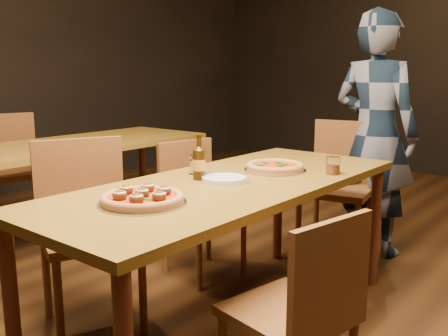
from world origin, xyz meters
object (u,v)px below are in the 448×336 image
Objects in this scene: pizza_margherita at (275,167)px; beer_bottle at (199,164)px; plate_stack at (225,179)px; water_glass at (197,165)px; diner at (375,135)px; pizza_meatball at (142,198)px; chair_main_nw at (90,233)px; chair_main_e at (288,310)px; table_main at (231,196)px; chair_nbr_left at (15,172)px; amber_glass at (333,165)px; table_left at (75,152)px; chair_end at (336,189)px; chair_main_sw at (204,207)px.

beer_bottle reaches higher than pizza_margherita.
water_glass reaches higher than plate_stack.
diner is at bearing 87.08° from pizza_margherita.
beer_bottle is (-0.13, 0.47, 0.05)m from pizza_meatball.
chair_main_e is (1.10, 0.05, -0.07)m from chair_main_nw.
table_main is at bearing -113.23° from chair_main_e.
pizza_meatball is at bearing -63.41° from chair_main_e.
chair_nbr_left is 10.96× the size of amber_glass.
pizza_margherita is at bearing 51.19° from water_glass.
chair_nbr_left is 2.59m from amber_glass.
beer_bottle is (1.56, -0.37, 0.15)m from table_left.
chair_main_nw is at bearing -31.84° from table_left.
diner is (0.22, 1.55, 0.00)m from beer_bottle.
chair_end is at bearing -48.54° from chair_nbr_left.
table_left is 1.61m from beer_bottle.
water_glass is at bearing 175.52° from table_main.
plate_stack is at bearing -10.90° from table_left.
beer_bottle is at bearing -79.79° from chair_nbr_left.
chair_main_e is at bearing -23.61° from beer_bottle.
diner is at bearing 5.55° from chair_main_nw.
beer_bottle is (-0.16, -0.41, 0.06)m from pizza_margherita.
water_glass reaches higher than pizza_margherita.
diner is at bearing 53.74° from chair_end.
water_glass is (0.30, -0.39, 0.36)m from chair_main_sw.
chair_main_nw reaches higher than plate_stack.
amber_glass is at bearing -76.47° from chair_end.
beer_bottle reaches higher than water_glass.
table_main is 1.20× the size of diner.
chair_main_sw reaches higher than plate_stack.
chair_main_nw is at bearing 167.06° from pizza_meatball.
plate_stack is (1.68, -0.32, 0.08)m from table_left.
chair_nbr_left reaches higher than pizza_meatball.
chair_main_nw is at bearing -133.79° from amber_glass.
table_main is 22.60× the size of amber_glass.
water_glass is (-0.22, 0.04, 0.04)m from plate_stack.
chair_end is 1.32m from beer_bottle.
pizza_margherita is 0.41m from water_glass.
chair_nbr_left reaches higher than amber_glass.
beer_bottle is at bearing -103.18° from chair_main_e.
chair_main_e is at bearing -31.21° from plate_stack.
table_left is at bearing -175.62° from amber_glass.
chair_end reaches higher than pizza_margherita.
table_left is 2.38m from chair_main_e.
amber_glass reaches higher than pizza_margherita.
chair_main_sw is at bearing -64.94° from chair_nbr_left.
amber_glass is at bearing -151.86° from chair_main_e.
amber_glass is at bearing -20.15° from chair_main_nw.
water_glass is at bearing -10.87° from table_left.
diner is at bearing 77.77° from water_glass.
chair_main_e is 1.96m from diner.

